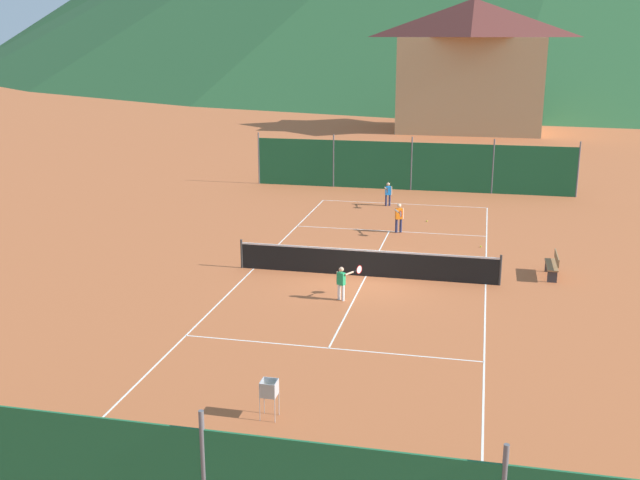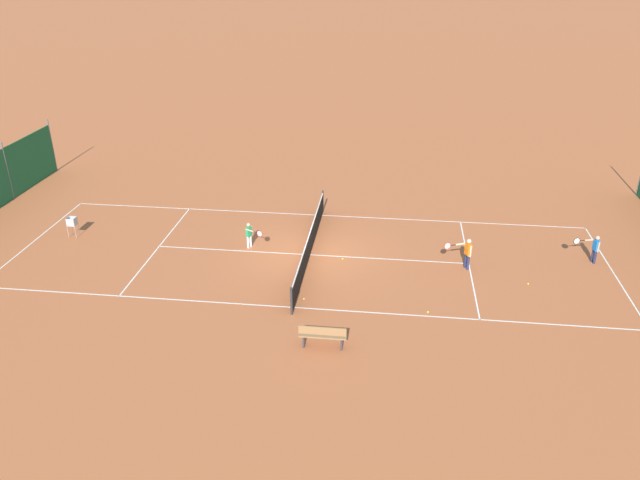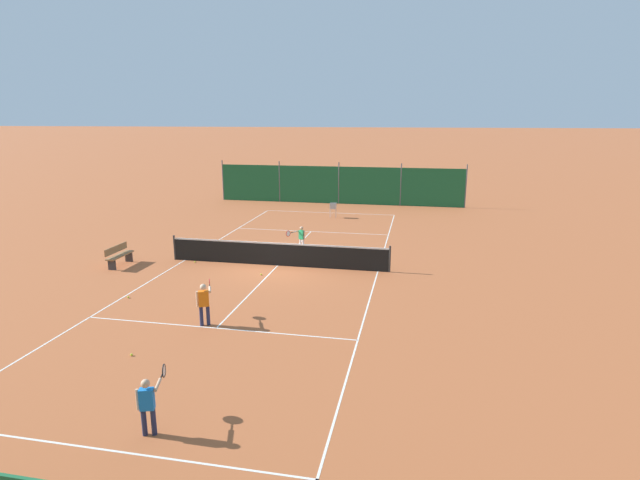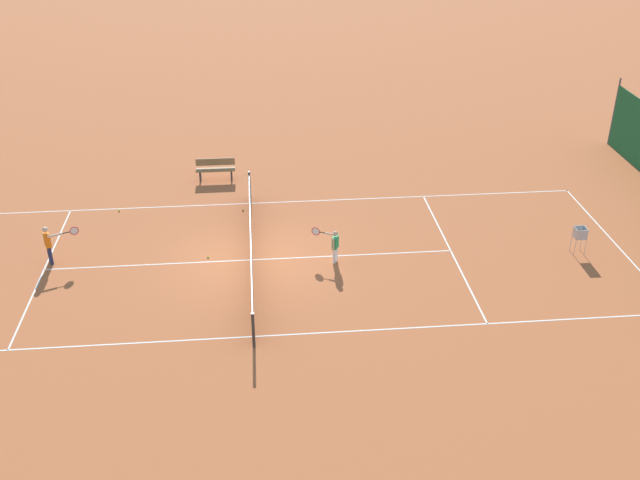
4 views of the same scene
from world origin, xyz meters
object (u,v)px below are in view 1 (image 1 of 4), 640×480
Objects in this scene: player_far_service at (388,192)px; tennis_ball_alley_right at (469,280)px; player_far_baseline at (343,280)px; tennis_ball_alley_left at (427,221)px; alpine_chalet at (471,63)px; player_near_baseline at (399,216)px; tennis_net at (366,262)px; tennis_ball_near_corner at (379,264)px; ball_hopper at (269,391)px; tennis_ball_service_box at (481,246)px; courtside_bench at (553,265)px.

player_far_service is 17.72× the size of tennis_ball_alley_right.
player_far_service reaches higher than player_far_baseline.
player_far_service is 3.61m from tennis_ball_alley_left.
player_near_baseline is at bearing -92.88° from alpine_chalet.
player_far_baseline is at bearing -93.29° from alpine_chalet.
tennis_net is at bearing 82.07° from player_far_baseline.
tennis_ball_near_corner is at bearing -99.43° from tennis_ball_alley_left.
player_far_baseline reaches higher than tennis_net.
ball_hopper is at bearing -92.97° from alpine_chalet.
tennis_ball_service_box is at bearing 42.23° from tennis_ball_near_corner.
tennis_net is at bearing -129.80° from tennis_ball_service_box.
tennis_net is 11.30m from player_far_service.
tennis_ball_alley_left is at bearing 122.81° from tennis_ball_service_box.
tennis_ball_alley_right and tennis_ball_service_box have the same top height.
alpine_chalet is at bearing 84.67° from player_far_service.
tennis_net is 139.09× the size of tennis_ball_alley_right.
tennis_ball_alley_left is at bearing 84.11° from ball_hopper.
tennis_ball_alley_right is 8.44m from tennis_ball_alley_left.
tennis_ball_alley_left is (-2.44, 3.79, 0.00)m from tennis_ball_service_box.
alpine_chalet is (-1.24, 43.06, 5.79)m from tennis_ball_alley_right.
alpine_chalet is at bearing 95.52° from courtside_bench.
alpine_chalet reaches higher than tennis_ball_alley_right.
player_far_service is 0.09× the size of alpine_chalet.
player_far_service is 17.72× the size of tennis_ball_alley_left.
tennis_net is 6.12× the size of courtside_bench.
player_near_baseline is 5.19m from player_far_service.
alpine_chalet is at bearing 86.71° from player_far_baseline.
tennis_ball_near_corner is (-0.15, -4.83, -0.71)m from player_near_baseline.
player_far_baseline is (-0.36, -2.56, 0.15)m from tennis_net.
courtside_bench reaches higher than tennis_ball_alley_right.
player_far_service is at bearing -95.33° from alpine_chalet.
tennis_ball_near_corner is 1.00× the size of tennis_ball_alley_left.
tennis_ball_near_corner is at bearing 86.26° from ball_hopper.
player_far_baseline is 8.39m from tennis_ball_service_box.
tennis_ball_service_box is at bearing -87.63° from alpine_chalet.
player_far_baseline is at bearing -150.12° from courtside_bench.
player_near_baseline reaches higher than player_far_baseline.
tennis_net reaches higher than tennis_ball_alley_right.
player_far_baseline is 11.17m from tennis_ball_alley_left.
player_far_service is at bearing 111.07° from tennis_ball_alley_right.
tennis_ball_near_corner is (-3.61, -3.28, 0.00)m from tennis_ball_service_box.
tennis_net reaches higher than ball_hopper.
player_near_baseline reaches higher than ball_hopper.
alpine_chalet is (2.99, 32.06, 5.14)m from player_far_service.
tennis_ball_alley_right is at bearing 36.07° from player_far_baseline.
tennis_net reaches higher than tennis_ball_alley_left.
tennis_net is 3.57m from tennis_ball_alley_right.
courtside_bench is at bearing 29.88° from player_far_baseline.
player_far_baseline is at bearing -143.93° from tennis_ball_alley_right.
tennis_ball_near_corner is at bearing 78.99° from tennis_net.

